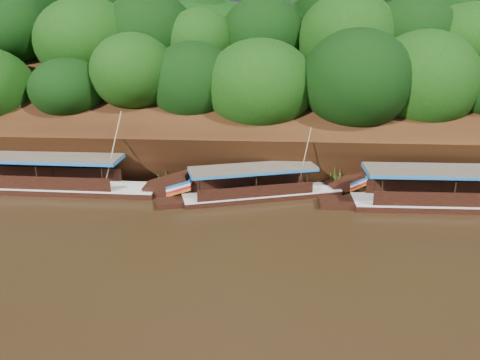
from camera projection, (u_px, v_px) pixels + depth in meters
name	position (u px, v px, depth m)	size (l,w,h in m)	color
ground	(248.00, 248.00, 24.42)	(160.00, 160.00, 0.00)	black
riverbank	(261.00, 123.00, 45.27)	(120.00, 30.06, 19.40)	black
boat_0	(473.00, 200.00, 29.42)	(15.83, 2.81, 6.22)	black
boat_1	(272.00, 190.00, 31.35)	(12.57, 5.42, 5.26)	black
boat_2	(70.00, 184.00, 32.26)	(16.46, 2.86, 6.15)	black
reeds	(219.00, 174.00, 33.29)	(50.71, 2.23, 2.06)	#2D5816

